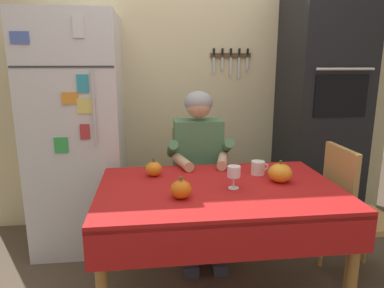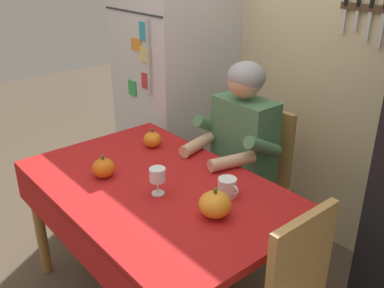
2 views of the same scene
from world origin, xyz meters
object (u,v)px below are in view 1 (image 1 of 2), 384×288
seated_person (199,160)px  coffee_mug (258,168)px  chair_behind_person (196,181)px  wall_oven (320,110)px  dining_table (219,201)px  pumpkin_medium (181,189)px  refrigerator (78,134)px  wine_glass (234,173)px  pumpkin_small (154,169)px  chair_right_side (351,209)px  pumpkin_large (280,173)px

seated_person → coffee_mug: (0.33, -0.39, 0.05)m
chair_behind_person → wall_oven: bearing=6.9°
wall_oven → coffee_mug: (-0.75, -0.71, -0.27)m
dining_table → pumpkin_medium: size_ratio=11.64×
refrigerator → seated_person: refrigerator is taller
wall_oven → chair_behind_person: (-1.08, -0.13, -0.54)m
pumpkin_medium → wine_glass: bearing=19.2°
pumpkin_small → chair_right_side: bearing=-7.1°
dining_table → chair_right_side: bearing=6.7°
coffee_mug → chair_behind_person: bearing=119.6°
chair_right_side → pumpkin_medium: chair_right_side is taller
chair_right_side → wine_glass: 0.90m
dining_table → pumpkin_small: bearing=144.8°
seated_person → pumpkin_small: size_ratio=10.92×
dining_table → pumpkin_medium: 0.30m
dining_table → chair_right_side: size_ratio=1.51×
chair_behind_person → pumpkin_large: bearing=-60.6°
wine_glass → pumpkin_medium: 0.33m
coffee_mug → pumpkin_medium: (-0.53, -0.35, 0.01)m
chair_right_side → wall_oven: bearing=79.7°
seated_person → coffee_mug: size_ratio=10.78×
chair_behind_person → pumpkin_small: bearing=-122.9°
chair_right_side → pumpkin_small: bearing=172.9°
wall_oven → seated_person: 1.17m
refrigerator → pumpkin_large: bearing=-31.8°
refrigerator → pumpkin_small: bearing=-47.0°
coffee_mug → pumpkin_medium: size_ratio=0.96×
chair_right_side → wine_glass: size_ratio=6.95×
chair_behind_person → pumpkin_medium: size_ratio=7.73×
wall_oven → pumpkin_large: wall_oven is taller
chair_behind_person → pumpkin_large: chair_behind_person is taller
chair_behind_person → pumpkin_medium: (-0.20, -0.93, 0.28)m
wine_glass → refrigerator: bearing=138.5°
wine_glass → pumpkin_large: bearing=14.6°
seated_person → wine_glass: bearing=-80.2°
seated_person → pumpkin_small: seated_person is taller
refrigerator → wall_oven: (2.00, 0.04, 0.15)m
coffee_mug → wine_glass: bearing=-132.6°
pumpkin_large → pumpkin_medium: pumpkin_large is taller
dining_table → seated_person: bearing=93.1°
dining_table → pumpkin_large: bearing=8.3°
chair_behind_person → seated_person: 0.29m
chair_right_side → chair_behind_person: bearing=143.6°
refrigerator → seated_person: size_ratio=1.45×
dining_table → coffee_mug: 0.39m
chair_behind_person → pumpkin_small: (-0.34, -0.53, 0.27)m
seated_person → pumpkin_small: 0.48m
wine_glass → pumpkin_large: size_ratio=0.94×
seated_person → wall_oven: bearing=16.4°
pumpkin_large → dining_table: bearing=-171.7°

